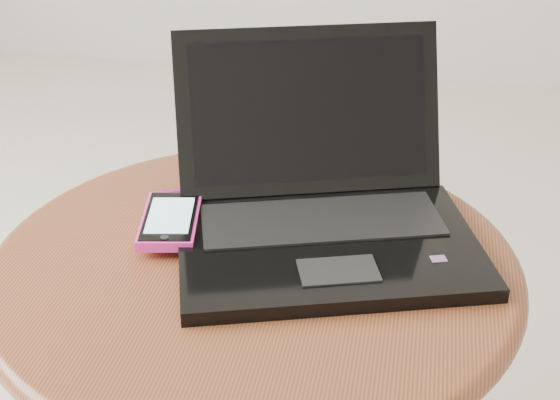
# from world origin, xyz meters

# --- Properties ---
(table) EXTENTS (0.62, 0.62, 0.49)m
(table) POSITION_xyz_m (-0.07, 0.02, 0.39)
(table) COLOR brown
(table) RESTS_ON ground
(laptop) EXTENTS (0.42, 0.41, 0.21)m
(laptop) POSITION_xyz_m (0.00, 0.08, 0.53)
(laptop) COLOR black
(laptop) RESTS_ON table
(phone_black) EXTENTS (0.09, 0.13, 0.01)m
(phone_black) POSITION_xyz_m (-0.17, 0.09, 0.50)
(phone_black) COLOR black
(phone_black) RESTS_ON table
(phone_pink) EXTENTS (0.09, 0.13, 0.01)m
(phone_pink) POSITION_xyz_m (-0.18, 0.05, 0.51)
(phone_pink) COLOR #FA2DAF
(phone_pink) RESTS_ON phone_black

